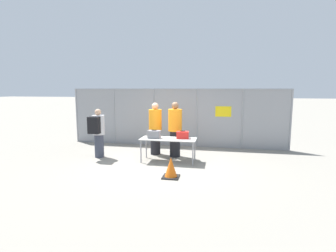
{
  "coord_description": "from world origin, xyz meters",
  "views": [
    {
      "loc": [
        1.78,
        -7.82,
        2.29
      ],
      "look_at": [
        0.06,
        0.69,
        1.05
      ],
      "focal_mm": 28.0,
      "sensor_mm": 36.0,
      "label": 1
    }
  ],
  "objects_px": {
    "suitcase_red": "(183,135)",
    "security_worker_far": "(155,128)",
    "suitcase_grey": "(154,134)",
    "traffic_cone": "(171,168)",
    "security_worker_near": "(175,129)",
    "inspection_table": "(168,140)",
    "utility_trailer": "(204,128)",
    "traveler_hooded": "(98,131)"
  },
  "relations": [
    {
      "from": "traveler_hooded",
      "to": "traffic_cone",
      "type": "distance_m",
      "value": 3.18
    },
    {
      "from": "suitcase_grey",
      "to": "utility_trailer",
      "type": "relative_size",
      "value": 0.09
    },
    {
      "from": "suitcase_grey",
      "to": "security_worker_near",
      "type": "height_order",
      "value": "security_worker_near"
    },
    {
      "from": "inspection_table",
      "to": "traveler_hooded",
      "type": "relative_size",
      "value": 1.07
    },
    {
      "from": "suitcase_grey",
      "to": "utility_trailer",
      "type": "distance_m",
      "value": 4.79
    },
    {
      "from": "suitcase_grey",
      "to": "suitcase_red",
      "type": "height_order",
      "value": "suitcase_grey"
    },
    {
      "from": "suitcase_red",
      "to": "security_worker_far",
      "type": "distance_m",
      "value": 1.3
    },
    {
      "from": "security_worker_far",
      "to": "traffic_cone",
      "type": "bearing_deg",
      "value": 85.4
    },
    {
      "from": "suitcase_red",
      "to": "traffic_cone",
      "type": "xyz_separation_m",
      "value": [
        -0.07,
        -1.56,
        -0.6
      ]
    },
    {
      "from": "traffic_cone",
      "to": "security_worker_near",
      "type": "bearing_deg",
      "value": 97.06
    },
    {
      "from": "inspection_table",
      "to": "security_worker_far",
      "type": "height_order",
      "value": "security_worker_far"
    },
    {
      "from": "inspection_table",
      "to": "suitcase_red",
      "type": "height_order",
      "value": "suitcase_red"
    },
    {
      "from": "inspection_table",
      "to": "security_worker_near",
      "type": "distance_m",
      "value": 0.71
    },
    {
      "from": "suitcase_red",
      "to": "utility_trailer",
      "type": "relative_size",
      "value": 0.1
    },
    {
      "from": "utility_trailer",
      "to": "traffic_cone",
      "type": "height_order",
      "value": "utility_trailer"
    },
    {
      "from": "suitcase_red",
      "to": "traveler_hooded",
      "type": "xyz_separation_m",
      "value": [
        -2.82,
        -0.08,
        0.04
      ]
    },
    {
      "from": "security_worker_near",
      "to": "security_worker_far",
      "type": "xyz_separation_m",
      "value": [
        -0.73,
        0.18,
        -0.02
      ]
    },
    {
      "from": "suitcase_red",
      "to": "security_worker_far",
      "type": "height_order",
      "value": "security_worker_far"
    },
    {
      "from": "suitcase_grey",
      "to": "traffic_cone",
      "type": "distance_m",
      "value": 1.76
    },
    {
      "from": "inspection_table",
      "to": "security_worker_far",
      "type": "relative_size",
      "value": 0.96
    },
    {
      "from": "security_worker_near",
      "to": "traffic_cone",
      "type": "relative_size",
      "value": 3.45
    },
    {
      "from": "inspection_table",
      "to": "security_worker_near",
      "type": "xyz_separation_m",
      "value": [
        0.1,
        0.65,
        0.28
      ]
    },
    {
      "from": "security_worker_far",
      "to": "utility_trailer",
      "type": "height_order",
      "value": "security_worker_far"
    },
    {
      "from": "traveler_hooded",
      "to": "utility_trailer",
      "type": "xyz_separation_m",
      "value": [
        3.19,
        4.56,
        -0.48
      ]
    },
    {
      "from": "suitcase_red",
      "to": "security_worker_near",
      "type": "relative_size",
      "value": 0.22
    },
    {
      "from": "suitcase_red",
      "to": "traffic_cone",
      "type": "height_order",
      "value": "suitcase_red"
    },
    {
      "from": "security_worker_near",
      "to": "traffic_cone",
      "type": "height_order",
      "value": "security_worker_near"
    },
    {
      "from": "traveler_hooded",
      "to": "utility_trailer",
      "type": "bearing_deg",
      "value": 44.54
    },
    {
      "from": "traveler_hooded",
      "to": "traffic_cone",
      "type": "relative_size",
      "value": 3.03
    },
    {
      "from": "suitcase_grey",
      "to": "suitcase_red",
      "type": "distance_m",
      "value": 0.89
    },
    {
      "from": "traffic_cone",
      "to": "inspection_table",
      "type": "bearing_deg",
      "value": 103.93
    },
    {
      "from": "security_worker_far",
      "to": "suitcase_red",
      "type": "bearing_deg",
      "value": 117.46
    },
    {
      "from": "inspection_table",
      "to": "suitcase_grey",
      "type": "distance_m",
      "value": 0.48
    },
    {
      "from": "inspection_table",
      "to": "utility_trailer",
      "type": "height_order",
      "value": "inspection_table"
    },
    {
      "from": "inspection_table",
      "to": "traveler_hooded",
      "type": "bearing_deg",
      "value": 179.73
    },
    {
      "from": "security_worker_near",
      "to": "suitcase_grey",
      "type": "bearing_deg",
      "value": 60.27
    },
    {
      "from": "suitcase_grey",
      "to": "security_worker_near",
      "type": "distance_m",
      "value": 0.88
    },
    {
      "from": "security_worker_near",
      "to": "utility_trailer",
      "type": "height_order",
      "value": "security_worker_near"
    },
    {
      "from": "traveler_hooded",
      "to": "security_worker_near",
      "type": "xyz_separation_m",
      "value": [
        2.49,
        0.64,
        0.06
      ]
    },
    {
      "from": "utility_trailer",
      "to": "traffic_cone",
      "type": "xyz_separation_m",
      "value": [
        -0.44,
        -6.04,
        -0.16
      ]
    },
    {
      "from": "traveler_hooded",
      "to": "traffic_cone",
      "type": "bearing_deg",
      "value": -38.72
    },
    {
      "from": "traveler_hooded",
      "to": "utility_trailer",
      "type": "height_order",
      "value": "traveler_hooded"
    }
  ]
}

